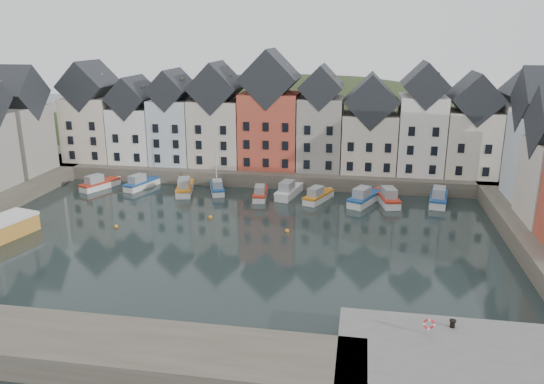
% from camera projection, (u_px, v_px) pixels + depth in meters
% --- Properties ---
extents(ground, '(260.00, 260.00, 0.00)m').
position_uv_depth(ground, '(225.00, 245.00, 57.16)').
color(ground, black).
rests_on(ground, ground).
extents(far_quay, '(90.00, 16.00, 2.00)m').
position_uv_depth(far_quay, '(272.00, 169.00, 85.16)').
color(far_quay, '#4D493B').
rests_on(far_quay, ground).
extents(near_quay, '(18.00, 10.00, 2.00)m').
position_uv_depth(near_quay, '(476.00, 370.00, 34.45)').
color(near_quay, '#60605E').
rests_on(near_quay, ground).
extents(near_wall, '(50.00, 6.00, 2.00)m').
position_uv_depth(near_wall, '(11.00, 341.00, 37.73)').
color(near_wall, '#4D493B').
rests_on(near_wall, ground).
extents(hillside, '(153.60, 70.40, 64.00)m').
position_uv_depth(hillside, '(292.00, 224.00, 115.19)').
color(hillside, '#28361B').
rests_on(hillside, ground).
extents(far_terrace, '(72.37, 8.16, 17.78)m').
position_uv_depth(far_terrace, '(291.00, 122.00, 80.47)').
color(far_terrace, beige).
rests_on(far_terrace, far_quay).
extents(mooring_buoys, '(20.50, 5.50, 0.50)m').
position_uv_depth(mooring_buoys, '(204.00, 225.00, 62.79)').
color(mooring_buoys, '#C27216').
rests_on(mooring_buoys, ground).
extents(boat_a, '(4.25, 6.46, 2.38)m').
position_uv_depth(boat_a, '(99.00, 184.00, 77.61)').
color(boat_a, silver).
rests_on(boat_a, ground).
extents(boat_b, '(3.75, 6.50, 2.38)m').
position_uv_depth(boat_b, '(141.00, 183.00, 77.86)').
color(boat_b, silver).
rests_on(boat_b, ground).
extents(boat_c, '(3.58, 7.01, 2.58)m').
position_uv_depth(boat_c, '(185.00, 188.00, 75.49)').
color(boat_c, silver).
rests_on(boat_c, ground).
extents(boat_d, '(3.53, 5.88, 10.75)m').
position_uv_depth(boat_d, '(217.00, 188.00, 75.74)').
color(boat_d, silver).
rests_on(boat_d, ground).
extents(boat_e, '(2.36, 5.82, 2.17)m').
position_uv_depth(boat_e, '(260.00, 194.00, 73.18)').
color(boat_e, silver).
rests_on(boat_e, ground).
extents(boat_f, '(3.42, 7.00, 2.58)m').
position_uv_depth(boat_f, '(289.00, 191.00, 73.97)').
color(boat_f, silver).
rests_on(boat_f, ground).
extents(boat_g, '(4.06, 6.36, 2.34)m').
position_uv_depth(boat_g, '(318.00, 196.00, 71.89)').
color(boat_g, silver).
rests_on(boat_g, ground).
extents(boat_h, '(4.79, 7.17, 2.65)m').
position_uv_depth(boat_h, '(364.00, 198.00, 70.78)').
color(boat_h, silver).
rests_on(boat_h, ground).
extents(boat_i, '(3.58, 7.08, 2.60)m').
position_uv_depth(boat_i, '(387.00, 198.00, 70.94)').
color(boat_i, silver).
rests_on(boat_i, ground).
extents(boat_j, '(3.30, 7.19, 2.66)m').
position_uv_depth(boat_j, '(439.00, 198.00, 70.90)').
color(boat_j, silver).
rests_on(boat_j, ground).
extents(mooring_bollard, '(0.48, 0.48, 0.56)m').
position_uv_depth(mooring_bollard, '(453.00, 323.00, 37.52)').
color(mooring_bollard, black).
rests_on(mooring_bollard, near_quay).
extents(life_ring_post, '(0.80, 0.17, 1.30)m').
position_uv_depth(life_ring_post, '(429.00, 324.00, 36.34)').
color(life_ring_post, gray).
rests_on(life_ring_post, near_quay).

